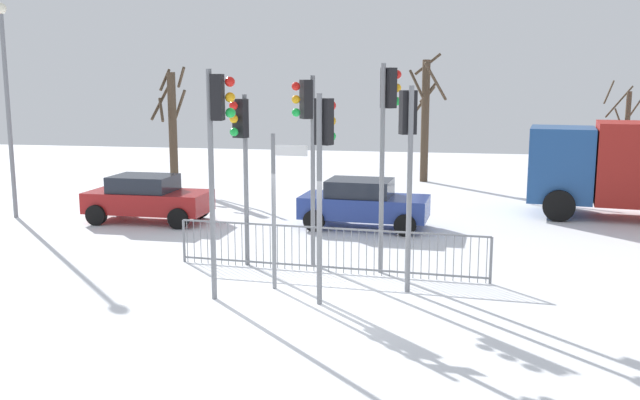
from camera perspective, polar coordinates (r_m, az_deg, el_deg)
ground_plane at (r=14.22m, az=-0.91°, el=-8.45°), size 60.00×60.00×0.00m
traffic_light_mid_left at (r=14.64m, az=7.14°, el=4.71°), size 0.40×0.53×4.33m
traffic_light_rear_right at (r=13.71m, az=0.29°, el=4.01°), size 0.39×0.54×4.19m
traffic_light_rear_left at (r=16.02m, az=5.49°, el=6.40°), size 0.46×0.47×4.80m
traffic_light_mid_right at (r=14.02m, az=-8.34°, el=5.41°), size 0.57×0.34×4.65m
traffic_light_foreground_left at (r=16.56m, az=-6.41°, el=4.73°), size 0.38×0.54×4.10m
traffic_light_foreground_right at (r=16.49m, az=-1.06°, el=5.88°), size 0.51×0.43×4.54m
direction_sign_post at (r=14.81m, az=-3.58°, el=-0.28°), size 0.79×0.12×3.34m
pedestrian_guard_railing at (r=16.34m, az=0.71°, el=-4.00°), size 7.39×0.63×1.07m
car_red_trailing at (r=22.72m, az=-13.85°, el=0.19°), size 3.84×1.99×1.47m
car_blue_mid at (r=21.19m, az=3.54°, el=-0.22°), size 3.91×2.14×1.47m
street_lamp at (r=24.52m, az=-24.12°, el=8.27°), size 0.36×0.36×6.79m
bare_tree_left at (r=30.92m, az=8.55°, el=6.77°), size 1.70×1.57×5.56m
bare_tree_centre at (r=29.69m, az=-11.91°, el=5.97°), size 1.50×1.49×4.94m
bare_tree_right at (r=31.20m, az=23.53°, el=4.89°), size 1.73×1.55×4.39m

